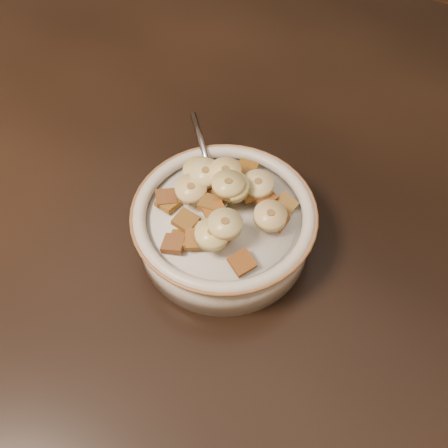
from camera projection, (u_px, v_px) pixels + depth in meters
The scene contains 35 objects.
floor at pixel (151, 342), 1.30m from camera, with size 4.00×4.50×0.10m, color #422816.
table at pixel (82, 112), 0.66m from camera, with size 1.40×0.90×0.04m, color black.
cereal_bowl at pixel (224, 229), 0.50m from camera, with size 0.17×0.17×0.04m, color silver.
milk at pixel (224, 217), 0.49m from camera, with size 0.14×0.14×0.00m, color silver.
spoon at pixel (217, 193), 0.50m from camera, with size 0.03×0.04×0.01m, color #B4B7C6.
cereal_square_0 at pixel (221, 235), 0.46m from camera, with size 0.02×0.02×0.01m, color brown.
cereal_square_1 at pixel (276, 221), 0.47m from camera, with size 0.02×0.02×0.01m, color olive.
cereal_square_2 at pixel (166, 198), 0.49m from camera, with size 0.02×0.02×0.01m, color brown.
cereal_square_3 at pixel (250, 192), 0.49m from camera, with size 0.02×0.02×0.01m, color brown.
cereal_square_4 at pixel (219, 188), 0.48m from camera, with size 0.02×0.02×0.01m, color brown.
cereal_square_5 at pixel (168, 203), 0.49m from camera, with size 0.02×0.02×0.01m, color #99651C.
cereal_square_6 at pixel (285, 205), 0.49m from camera, with size 0.02×0.02×0.01m, color olive.
cereal_square_7 at pixel (174, 244), 0.46m from camera, with size 0.02×0.02×0.01m, color brown.
cereal_square_8 at pixel (180, 239), 0.46m from camera, with size 0.02×0.02×0.01m, color #99681A.
cereal_square_9 at pixel (186, 221), 0.47m from camera, with size 0.02×0.02×0.01m, color brown.
cereal_square_10 at pixel (264, 197), 0.48m from camera, with size 0.02×0.02×0.01m, color brown.
cereal_square_11 at pixel (210, 203), 0.47m from camera, with size 0.02×0.02×0.01m, color brown.
cereal_square_12 at pixel (203, 233), 0.46m from camera, with size 0.02×0.02×0.01m, color olive.
cereal_square_13 at pixel (244, 180), 0.50m from camera, with size 0.02×0.02×0.01m, color brown.
cereal_square_14 at pixel (251, 192), 0.48m from camera, with size 0.02×0.02×0.01m, color olive.
cereal_square_15 at pixel (242, 262), 0.44m from camera, with size 0.02×0.02×0.01m, color brown.
cereal_square_16 at pixel (216, 214), 0.46m from camera, with size 0.02×0.02×0.01m, color brown.
cereal_square_17 at pixel (197, 239), 0.45m from camera, with size 0.02×0.02×0.01m, color brown.
cereal_square_18 at pixel (255, 184), 0.50m from camera, with size 0.02×0.02×0.01m, color brown.
cereal_square_19 at pixel (247, 169), 0.51m from camera, with size 0.02×0.02×0.01m, color brown.
banana_slice_0 at pixel (233, 187), 0.47m from camera, with size 0.03×0.03×0.01m, color #DFD46D.
banana_slice_1 at pixel (212, 234), 0.44m from camera, with size 0.03×0.03×0.01m, color #F8E494.
banana_slice_2 at pixel (206, 173), 0.48m from camera, with size 0.03×0.03×0.01m, color beige.
banana_slice_3 at pixel (191, 189), 0.48m from camera, with size 0.03×0.03×0.01m, color #E5C887.
banana_slice_4 at pixel (199, 171), 0.49m from camera, with size 0.03×0.03×0.01m, color beige.
banana_slice_5 at pixel (225, 172), 0.48m from camera, with size 0.03×0.03×0.01m, color #FCE483.
banana_slice_6 at pixel (258, 184), 0.48m from camera, with size 0.03×0.03×0.01m, color #FCEA9A.
banana_slice_7 at pixel (228, 184), 0.46m from camera, with size 0.03×0.03×0.01m, color #E4C376.
banana_slice_8 at pixel (225, 224), 0.44m from camera, with size 0.03×0.03×0.01m, color #EDCF84.
banana_slice_9 at pixel (270, 216), 0.46m from camera, with size 0.03×0.03×0.01m, color #DDC484.
Camera 1 is at (0.42, -0.35, 1.18)m, focal length 40.00 mm.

